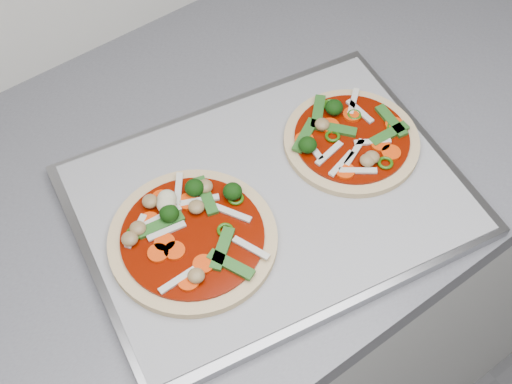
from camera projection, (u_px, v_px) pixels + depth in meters
base_cabinet at (401, 209)px, 1.47m from camera, size 3.60×0.60×0.86m
countertop at (449, 45)px, 1.10m from camera, size 3.60×0.60×0.04m
baking_tray at (270, 201)px, 0.90m from camera, size 0.52×0.42×0.02m
parchment at (271, 197)px, 0.89m from camera, size 0.50×0.40×0.00m
pizza_left at (191, 234)px, 0.84m from camera, size 0.25×0.25×0.03m
pizza_right at (350, 139)px, 0.93m from camera, size 0.25×0.25×0.03m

